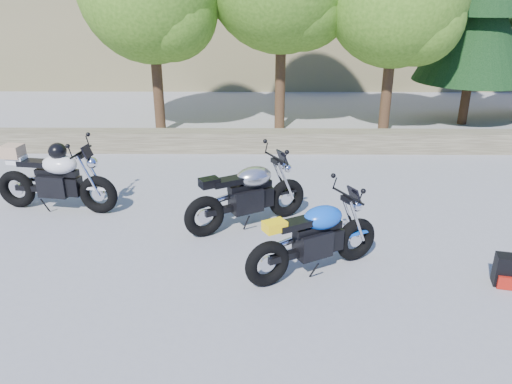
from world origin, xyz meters
TOP-DOWN VIEW (x-y plane):
  - ground at (0.00, 0.00)m, footprint 90.00×90.00m
  - stone_wall at (0.00, 5.50)m, footprint 22.00×0.55m
  - silver_bike at (0.06, 1.35)m, footprint 2.03×1.25m
  - white_bike at (-3.37, 1.95)m, footprint 2.27×0.72m
  - blue_bike at (1.03, -0.12)m, footprint 1.95×1.16m
  - backpack at (3.57, -0.44)m, footprint 0.36×0.33m

SIDE VIEW (x-z plane):
  - ground at x=0.00m, z-range 0.00..0.00m
  - backpack at x=3.57m, z-range -0.01..0.43m
  - stone_wall at x=0.00m, z-range 0.00..0.50m
  - blue_bike at x=1.03m, z-range -0.01..1.06m
  - silver_bike at x=0.06m, z-range -0.02..1.11m
  - white_bike at x=-3.37m, z-range -0.01..1.25m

